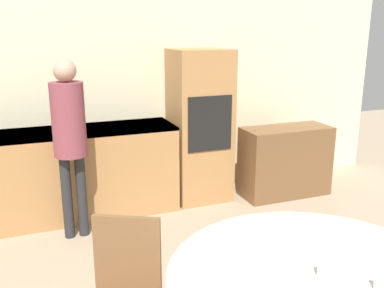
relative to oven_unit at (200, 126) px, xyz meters
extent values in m
cube|color=beige|center=(-0.78, 0.34, 0.44)|extent=(6.75, 0.05, 2.60)
cube|color=#AD7A47|center=(-1.83, -0.01, -0.39)|extent=(2.96, 0.60, 0.93)
cube|color=black|center=(-1.83, -0.01, 0.06)|extent=(2.96, 0.60, 0.03)
cube|color=#AD7A47|center=(0.00, 0.00, 0.00)|extent=(0.63, 0.58, 1.72)
cube|color=black|center=(0.00, -0.29, 0.09)|extent=(0.50, 0.01, 0.60)
cube|color=brown|center=(0.98, -0.29, -0.45)|extent=(1.05, 0.45, 0.82)
cylinder|color=silver|center=(-0.55, -2.91, -0.10)|extent=(1.50, 1.50, 0.03)
cube|color=brown|center=(-1.36, -2.27, -0.15)|extent=(0.35, 0.20, 0.48)
cylinder|color=#262628|center=(-1.54, -0.50, -0.46)|extent=(0.10, 0.10, 0.81)
cylinder|color=#262628|center=(-1.41, -0.50, -0.46)|extent=(0.10, 0.10, 0.81)
cylinder|color=brown|center=(-1.47, -0.50, 0.28)|extent=(0.30, 0.30, 0.67)
sphere|color=tan|center=(-1.47, -0.50, 0.72)|extent=(0.20, 0.20, 0.20)
cylinder|color=white|center=(-0.54, -2.93, -0.04)|extent=(0.07, 0.07, 0.09)
cylinder|color=white|center=(-0.38, -3.10, -0.05)|extent=(0.03, 0.03, 0.07)
cylinder|color=silver|center=(-0.38, -3.10, -0.01)|extent=(0.03, 0.03, 0.01)
camera|label=1|loc=(-1.79, -4.40, 1.07)|focal=40.00mm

